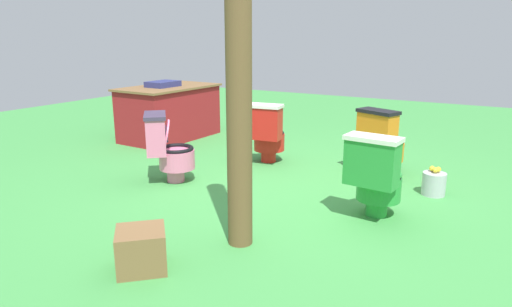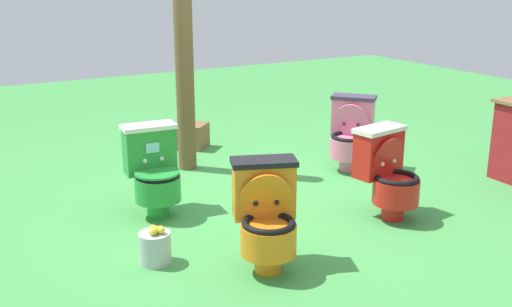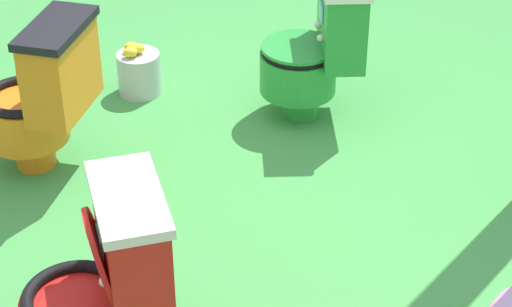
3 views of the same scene
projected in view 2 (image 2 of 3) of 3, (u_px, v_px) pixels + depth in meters
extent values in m
plane|color=#429947|center=(274.00, 201.00, 5.33)|extent=(14.00, 14.00, 0.00)
cylinder|color=red|center=(392.00, 210.00, 4.93)|extent=(0.20, 0.20, 0.14)
cylinder|color=red|center=(396.00, 191.00, 4.86)|extent=(0.42, 0.42, 0.20)
torus|color=black|center=(397.00, 178.00, 4.83)|extent=(0.40, 0.40, 0.04)
cylinder|color=white|center=(396.00, 184.00, 4.85)|extent=(0.27, 0.27, 0.01)
cube|color=red|center=(378.00, 154.00, 4.94)|extent=(0.25, 0.43, 0.37)
cube|color=white|center=(380.00, 129.00, 4.88)|extent=(0.28, 0.46, 0.04)
cube|color=#8CE0E5|center=(389.00, 150.00, 4.85)|extent=(0.02, 0.11, 0.08)
cylinder|color=red|center=(388.00, 158.00, 4.87)|extent=(0.14, 0.36, 0.35)
sphere|color=white|center=(394.00, 161.00, 4.91)|extent=(0.04, 0.04, 0.04)
sphere|color=white|center=(382.00, 164.00, 4.83)|extent=(0.04, 0.04, 0.04)
cylinder|color=green|center=(158.00, 207.00, 4.99)|extent=(0.20, 0.20, 0.14)
cylinder|color=green|center=(158.00, 188.00, 4.92)|extent=(0.40, 0.40, 0.20)
torus|color=black|center=(157.00, 175.00, 4.89)|extent=(0.38, 0.38, 0.04)
cylinder|color=white|center=(158.00, 181.00, 4.91)|extent=(0.26, 0.26, 0.01)
cube|color=green|center=(150.00, 151.00, 5.02)|extent=(0.23, 0.43, 0.37)
cube|color=white|center=(148.00, 127.00, 4.96)|extent=(0.25, 0.45, 0.04)
cube|color=#8CE0E5|center=(153.00, 148.00, 4.92)|extent=(0.02, 0.11, 0.08)
cylinder|color=green|center=(157.00, 173.00, 4.88)|extent=(0.39, 0.39, 0.02)
sphere|color=white|center=(162.00, 159.00, 4.97)|extent=(0.04, 0.04, 0.04)
sphere|color=white|center=(145.00, 161.00, 4.92)|extent=(0.04, 0.04, 0.04)
cylinder|color=pink|center=(348.00, 163.00, 6.12)|extent=(0.25, 0.25, 0.14)
cylinder|color=pink|center=(349.00, 148.00, 6.05)|extent=(0.52, 0.52, 0.20)
torus|color=black|center=(349.00, 137.00, 6.02)|extent=(0.50, 0.50, 0.04)
cylinder|color=#3F334C|center=(349.00, 142.00, 6.03)|extent=(0.34, 0.34, 0.01)
cube|color=pink|center=(353.00, 117.00, 6.16)|extent=(0.43, 0.42, 0.37)
cube|color=#3F334C|center=(354.00, 97.00, 6.10)|extent=(0.46, 0.45, 0.04)
cube|color=#8CE0E5|center=(352.00, 114.00, 6.05)|extent=(0.09, 0.08, 0.08)
cylinder|color=pink|center=(351.00, 121.00, 6.07)|extent=(0.32, 0.30, 0.35)
sphere|color=#3F334C|center=(358.00, 125.00, 6.06)|extent=(0.04, 0.04, 0.04)
sphere|color=#3F334C|center=(344.00, 124.00, 6.10)|extent=(0.04, 0.04, 0.04)
cylinder|color=orange|center=(268.00, 261.00, 4.07)|extent=(0.23, 0.23, 0.14)
cylinder|color=orange|center=(268.00, 239.00, 4.00)|extent=(0.48, 0.48, 0.20)
torus|color=black|center=(269.00, 223.00, 3.97)|extent=(0.46, 0.46, 0.04)
cylinder|color=black|center=(269.00, 231.00, 3.98)|extent=(0.31, 0.31, 0.01)
cube|color=orange|center=(264.00, 190.00, 4.11)|extent=(0.33, 0.45, 0.37)
cube|color=black|center=(264.00, 162.00, 4.05)|extent=(0.36, 0.48, 0.04)
cube|color=#8CE0E5|center=(266.00, 189.00, 4.00)|extent=(0.05, 0.11, 0.08)
cylinder|color=orange|center=(266.00, 198.00, 4.02)|extent=(0.21, 0.36, 0.35)
sphere|color=black|center=(277.00, 202.00, 4.04)|extent=(0.04, 0.04, 0.04)
sphere|color=black|center=(256.00, 204.00, 4.02)|extent=(0.04, 0.04, 0.04)
cylinder|color=brown|center=(184.00, 59.00, 5.89)|extent=(0.18, 0.18, 2.21)
cube|color=brown|center=(192.00, 136.00, 6.88)|extent=(0.44, 0.44, 0.28)
cylinder|color=#B7B7BF|center=(155.00, 248.00, 4.17)|extent=(0.22, 0.22, 0.22)
ellipsoid|color=yellow|center=(161.00, 230.00, 4.12)|extent=(0.07, 0.05, 0.05)
ellipsoid|color=yellow|center=(154.00, 229.00, 4.13)|extent=(0.07, 0.05, 0.05)
ellipsoid|color=yellow|center=(153.00, 231.00, 4.09)|extent=(0.07, 0.05, 0.05)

